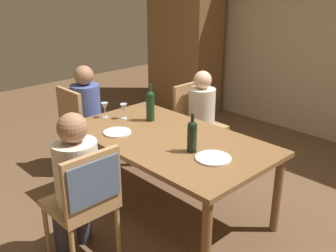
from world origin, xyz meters
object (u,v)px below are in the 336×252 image
(armoire_cabinet, at_px, (184,40))
(wine_glass_centre, at_px, (124,108))
(wine_bottle_tall_green, at_px, (192,135))
(wine_bottle_dark_red, at_px, (150,105))
(dinner_plate_guest_left, at_px, (213,158))
(chair_near, at_px, (88,194))
(handbag, at_px, (225,167))
(chair_far_left, at_px, (195,119))
(person_man_guest, at_px, (203,113))
(wine_glass_near_left, at_px, (105,107))
(person_man_bearded, at_px, (89,109))
(person_woman_host, at_px, (75,177))
(dinner_plate_host, at_px, (117,132))
(dining_table, at_px, (168,145))
(chair_left_end, at_px, (80,122))

(armoire_cabinet, bearing_deg, wine_glass_centre, -58.55)
(wine_bottle_tall_green, relative_size, wine_glass_centre, 2.08)
(armoire_cabinet, bearing_deg, wine_bottle_dark_red, -52.85)
(dinner_plate_guest_left, bearing_deg, chair_near, -116.42)
(wine_glass_centre, xyz_separation_m, handbag, (0.57, 0.88, -0.72))
(chair_far_left, bearing_deg, person_man_guest, 90.00)
(wine_glass_near_left, relative_size, dinner_plate_guest_left, 0.55)
(person_man_bearded, height_order, dinner_plate_guest_left, person_man_bearded)
(wine_glass_near_left, bearing_deg, armoire_cabinet, 117.38)
(chair_near, relative_size, chair_far_left, 1.00)
(person_woman_host, xyz_separation_m, wine_bottle_dark_red, (-0.38, 1.05, 0.22))
(chair_far_left, xyz_separation_m, dinner_plate_guest_left, (1.03, -0.94, 0.20))
(dinner_plate_host, bearing_deg, person_woman_host, -61.37)
(person_man_guest, bearing_deg, dining_table, 23.11)
(wine_bottle_tall_green, bearing_deg, wine_glass_near_left, -178.45)
(chair_far_left, height_order, person_man_guest, person_man_guest)
(dining_table, xyz_separation_m, chair_left_end, (-1.28, -0.09, -0.12))
(chair_left_end, bearing_deg, wine_glass_centre, 8.57)
(armoire_cabinet, height_order, wine_bottle_tall_green, armoire_cabinet)
(dining_table, bearing_deg, wine_glass_near_left, -172.65)
(person_woman_host, xyz_separation_m, wine_glass_centre, (-0.60, 0.90, 0.17))
(wine_glass_centre, relative_size, dinner_plate_host, 0.62)
(person_man_guest, height_order, wine_bottle_tall_green, person_man_guest)
(dinner_plate_host, height_order, dinner_plate_guest_left, same)
(person_woman_host, bearing_deg, chair_near, -90.00)
(handbag, bearing_deg, person_woman_host, -89.07)
(person_man_bearded, distance_m, wine_bottle_tall_green, 1.64)
(wine_bottle_tall_green, relative_size, dinner_plate_guest_left, 1.14)
(chair_near, xyz_separation_m, wine_glass_near_left, (-0.90, 0.79, 0.24))
(wine_bottle_tall_green, bearing_deg, armoire_cabinet, 135.14)
(armoire_cabinet, height_order, wine_glass_near_left, armoire_cabinet)
(dining_table, relative_size, person_man_guest, 1.65)
(chair_near, relative_size, wine_glass_centre, 6.17)
(wine_bottle_tall_green, bearing_deg, wine_bottle_dark_red, 162.81)
(chair_far_left, xyz_separation_m, person_woman_host, (0.47, -1.78, 0.13))
(handbag, bearing_deg, person_man_bearded, -144.84)
(handbag, bearing_deg, wine_glass_near_left, -126.17)
(dining_table, bearing_deg, chair_left_end, -176.10)
(wine_bottle_dark_red, relative_size, dinner_plate_guest_left, 1.31)
(chair_left_end, bearing_deg, person_man_guest, 47.31)
(chair_near, bearing_deg, wine_glass_near_left, 48.83)
(person_woman_host, height_order, dinner_plate_guest_left, person_woman_host)
(chair_far_left, relative_size, wine_bottle_tall_green, 2.97)
(wine_bottle_tall_green, bearing_deg, wine_glass_centre, 175.18)
(person_man_guest, xyz_separation_m, dinner_plate_host, (0.01, -1.15, 0.10))
(dining_table, height_order, chair_left_end, chair_left_end)
(dining_table, xyz_separation_m, handbag, (-0.05, 0.89, -0.54))
(wine_glass_near_left, relative_size, dinner_plate_host, 0.62)
(chair_near, height_order, handbag, chair_near)
(person_woman_host, relative_size, dinner_plate_guest_left, 4.25)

